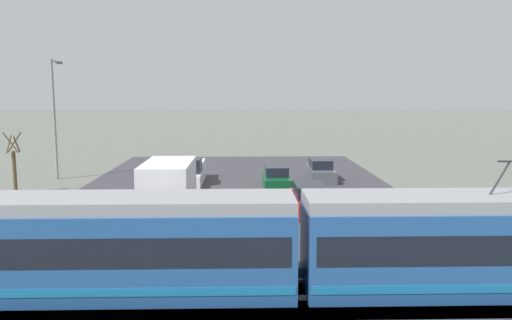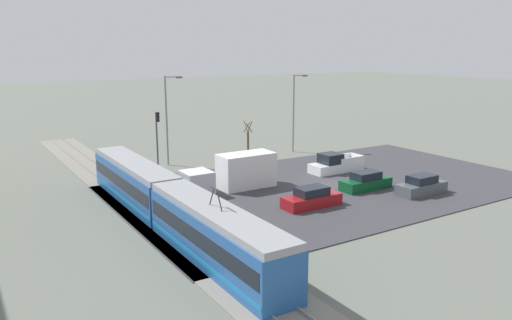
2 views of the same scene
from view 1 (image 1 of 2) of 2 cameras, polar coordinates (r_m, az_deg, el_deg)
ground_plane at (r=32.99m, az=-2.15°, el=-3.90°), size 320.00×320.00×0.00m
road_surface at (r=32.99m, az=-2.15°, el=-3.83°), size 21.78×37.46×0.08m
rail_bed at (r=17.19m, az=-2.82°, el=-14.89°), size 73.58×4.40×0.22m
light_rail_tram at (r=16.73m, az=4.97°, el=-9.69°), size 27.68×2.61×4.38m
box_truck at (r=25.19m, az=-10.35°, el=-4.26°), size 2.44×8.46×3.02m
pickup_truck at (r=36.62m, az=-7.67°, el=-1.53°), size 2.06×5.70×1.90m
sedan_car_0 at (r=37.88m, az=7.36°, el=-1.30°), size 1.77×4.61×1.60m
sedan_car_1 at (r=27.80m, az=6.08°, el=-4.62°), size 1.78×4.79×1.56m
sedan_car_2 at (r=34.56m, az=2.33°, el=-2.15°), size 1.78×4.74×1.56m
street_tree at (r=35.95m, az=-25.91°, el=-0.68°), size 0.99×0.82×4.12m
street_lamp_mid_block at (r=41.12m, az=-22.00°, el=5.16°), size 0.36×1.95×9.12m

